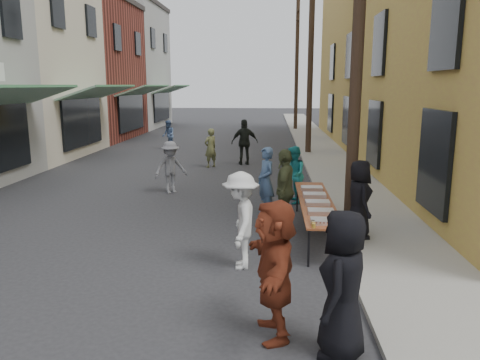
# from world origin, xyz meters

# --- Properties ---
(ground) EXTENTS (120.00, 120.00, 0.00)m
(ground) POSITION_xyz_m (0.00, 0.00, 0.00)
(ground) COLOR #28282B
(ground) RESTS_ON ground
(sidewalk) EXTENTS (2.20, 60.00, 0.10)m
(sidewalk) POSITION_xyz_m (5.00, 15.00, 0.05)
(sidewalk) COLOR gray
(sidewalk) RESTS_ON ground
(storefront_row) EXTENTS (8.00, 37.00, 9.00)m
(storefront_row) POSITION_xyz_m (-10.00, 14.96, 4.12)
(storefront_row) COLOR maroon
(storefront_row) RESTS_ON ground
(building_ochre) EXTENTS (10.00, 28.00, 10.00)m
(building_ochre) POSITION_xyz_m (11.10, 14.00, 5.00)
(building_ochre) COLOR gold
(building_ochre) RESTS_ON ground
(utility_pole_near) EXTENTS (0.26, 0.26, 9.00)m
(utility_pole_near) POSITION_xyz_m (4.30, 3.00, 4.50)
(utility_pole_near) COLOR #2D2116
(utility_pole_near) RESTS_ON ground
(utility_pole_mid) EXTENTS (0.26, 0.26, 9.00)m
(utility_pole_mid) POSITION_xyz_m (4.30, 15.00, 4.50)
(utility_pole_mid) COLOR #2D2116
(utility_pole_mid) RESTS_ON ground
(utility_pole_far) EXTENTS (0.26, 0.26, 9.00)m
(utility_pole_far) POSITION_xyz_m (4.30, 27.00, 4.50)
(utility_pole_far) COLOR #2D2116
(utility_pole_far) RESTS_ON ground
(serving_table) EXTENTS (0.70, 4.00, 0.75)m
(serving_table) POSITION_xyz_m (3.52, 2.72, 0.71)
(serving_table) COLOR maroon
(serving_table) RESTS_ON ground
(catering_tray_sausage) EXTENTS (0.50, 0.33, 0.08)m
(catering_tray_sausage) POSITION_xyz_m (3.52, 1.07, 0.79)
(catering_tray_sausage) COLOR maroon
(catering_tray_sausage) RESTS_ON serving_table
(catering_tray_foil_b) EXTENTS (0.50, 0.33, 0.08)m
(catering_tray_foil_b) POSITION_xyz_m (3.52, 1.72, 0.79)
(catering_tray_foil_b) COLOR #B2B2B7
(catering_tray_foil_b) RESTS_ON serving_table
(catering_tray_buns) EXTENTS (0.50, 0.33, 0.08)m
(catering_tray_buns) POSITION_xyz_m (3.52, 2.42, 0.79)
(catering_tray_buns) COLOR tan
(catering_tray_buns) RESTS_ON serving_table
(catering_tray_foil_d) EXTENTS (0.50, 0.33, 0.08)m
(catering_tray_foil_d) POSITION_xyz_m (3.52, 3.12, 0.79)
(catering_tray_foil_d) COLOR #B2B2B7
(catering_tray_foil_d) RESTS_ON serving_table
(catering_tray_buns_end) EXTENTS (0.50, 0.33, 0.08)m
(catering_tray_buns_end) POSITION_xyz_m (3.52, 3.82, 0.79)
(catering_tray_buns_end) COLOR tan
(catering_tray_buns_end) RESTS_ON serving_table
(condiment_jar_a) EXTENTS (0.07, 0.07, 0.08)m
(condiment_jar_a) POSITION_xyz_m (3.30, 0.77, 0.79)
(condiment_jar_a) COLOR #A57F26
(condiment_jar_a) RESTS_ON serving_table
(condiment_jar_b) EXTENTS (0.07, 0.07, 0.08)m
(condiment_jar_b) POSITION_xyz_m (3.30, 0.87, 0.79)
(condiment_jar_b) COLOR #A57F26
(condiment_jar_b) RESTS_ON serving_table
(condiment_jar_c) EXTENTS (0.07, 0.07, 0.08)m
(condiment_jar_c) POSITION_xyz_m (3.30, 0.97, 0.79)
(condiment_jar_c) COLOR #A57F26
(condiment_jar_c) RESTS_ON serving_table
(cup_stack) EXTENTS (0.08, 0.08, 0.12)m
(cup_stack) POSITION_xyz_m (3.72, 0.82, 0.81)
(cup_stack) COLOR tan
(cup_stack) RESTS_ON serving_table
(guest_front_a) EXTENTS (0.85, 1.03, 1.81)m
(guest_front_a) POSITION_xyz_m (3.40, -1.96, 0.91)
(guest_front_a) COLOR black
(guest_front_a) RESTS_ON ground
(guest_front_b) EXTENTS (0.64, 0.74, 1.70)m
(guest_front_b) POSITION_xyz_m (2.42, 4.31, 0.85)
(guest_front_b) COLOR #47638A
(guest_front_b) RESTS_ON ground
(guest_front_c) EXTENTS (0.64, 0.80, 1.58)m
(guest_front_c) POSITION_xyz_m (3.16, 5.48, 0.79)
(guest_front_c) COLOR teal
(guest_front_c) RESTS_ON ground
(guest_front_d) EXTENTS (0.70, 1.15, 1.73)m
(guest_front_d) POSITION_xyz_m (2.02, 0.75, 0.87)
(guest_front_d) COLOR silver
(guest_front_d) RESTS_ON ground
(guest_front_e) EXTENTS (0.62, 1.13, 1.84)m
(guest_front_e) POSITION_xyz_m (2.86, 3.03, 0.92)
(guest_front_e) COLOR #4B5230
(guest_front_e) RESTS_ON ground
(guest_queue_back) EXTENTS (0.75, 1.74, 1.82)m
(guest_queue_back) POSITION_xyz_m (2.60, -1.54, 0.91)
(guest_queue_back) COLOR maroon
(guest_queue_back) RESTS_ON ground
(server) EXTENTS (0.63, 0.86, 1.62)m
(server) POSITION_xyz_m (4.35, 2.29, 0.91)
(server) COLOR black
(server) RESTS_ON sidewalk
(passerby_left) EXTENTS (1.16, 1.05, 1.57)m
(passerby_left) POSITION_xyz_m (-0.46, 6.49, 0.78)
(passerby_left) COLOR slate
(passerby_left) RESTS_ON ground
(passerby_mid) EXTENTS (1.15, 0.66, 1.85)m
(passerby_mid) POSITION_xyz_m (1.47, 11.76, 0.93)
(passerby_mid) COLOR black
(passerby_mid) RESTS_ON ground
(passerby_right) EXTENTS (0.66, 0.66, 1.54)m
(passerby_right) POSITION_xyz_m (0.16, 11.05, 0.77)
(passerby_right) COLOR #66683C
(passerby_right) RESTS_ON ground
(passerby_far) EXTENTS (0.82, 0.89, 1.48)m
(passerby_far) POSITION_xyz_m (-2.64, 16.15, 0.74)
(passerby_far) COLOR #4B6491
(passerby_far) RESTS_ON ground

